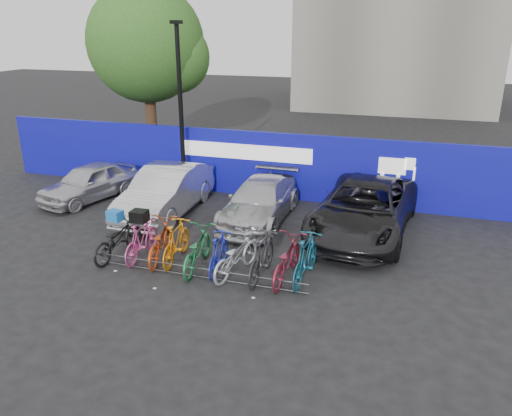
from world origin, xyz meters
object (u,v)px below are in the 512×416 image
at_px(tree, 151,46).
at_px(car_0, 89,182).
at_px(bike_3, 176,242).
at_px(bike_7, 262,257).
at_px(lamppost, 181,106).
at_px(bike_4, 197,249).
at_px(bike_6, 236,256).
at_px(car_1, 166,191).
at_px(bike_rack, 198,272).
at_px(bike_1, 141,240).
at_px(car_2, 260,201).
at_px(car_3, 364,209).
at_px(bike_8, 286,260).
at_px(bike_0, 117,239).
at_px(bike_5, 219,253).
at_px(bike_2, 160,241).
at_px(bike_9, 306,259).

distance_m(tree, car_0, 7.71).
bearing_deg(bike_3, bike_7, 169.93).
relative_size(tree, car_0, 2.04).
bearing_deg(lamppost, car_0, -151.37).
relative_size(lamppost, bike_4, 3.00).
distance_m(bike_6, bike_7, 0.69).
bearing_deg(bike_7, lamppost, -48.77).
bearing_deg(car_1, car_0, 170.03).
bearing_deg(bike_3, lamppost, -71.46).
xyz_separation_m(bike_rack, bike_1, (-1.92, 0.60, 0.37)).
distance_m(car_2, bike_3, 3.75).
bearing_deg(bike_6, bike_rack, 44.71).
bearing_deg(car_1, car_3, 0.67).
distance_m(tree, bike_8, 14.14).
height_order(car_2, bike_0, car_2).
bearing_deg(bike_5, bike_1, -6.54).
xyz_separation_m(lamppost, bike_2, (1.80, -5.31, -2.74)).
distance_m(car_3, bike_0, 7.19).
bearing_deg(bike_6, tree, -39.93).
relative_size(tree, bike_3, 4.17).
relative_size(bike_2, bike_3, 1.09).
bearing_deg(bike_5, lamppost, -62.02).
xyz_separation_m(bike_8, bike_9, (0.47, 0.09, 0.06)).
distance_m(lamppost, bike_4, 6.82).
height_order(lamppost, bike_2, lamppost).
bearing_deg(bike_3, bike_8, 173.38).
bearing_deg(bike_rack, tree, 122.45).
xyz_separation_m(car_2, bike_9, (2.28, -3.56, -0.05)).
height_order(bike_5, bike_7, bike_7).
xyz_separation_m(car_3, bike_2, (-4.98, -3.48, -0.26)).
height_order(car_0, car_2, car_0).
distance_m(bike_4, bike_9, 2.82).
height_order(car_2, bike_6, car_2).
bearing_deg(tree, car_1, -59.97).
bearing_deg(bike_6, bike_4, 13.26).
xyz_separation_m(bike_2, bike_7, (2.90, -0.20, 0.06)).
bearing_deg(car_1, lamppost, 97.18).
xyz_separation_m(tree, car_2, (7.05, -6.39, -4.42)).
bearing_deg(bike_5, tree, -59.85).
bearing_deg(car_0, car_2, 14.00).
bearing_deg(bike_rack, bike_2, 153.80).
bearing_deg(bike_5, car_1, -51.28).
distance_m(bike_4, bike_7, 1.75).
distance_m(lamppost, bike_7, 7.72).
xyz_separation_m(bike_4, bike_6, (1.07, -0.00, -0.02)).
bearing_deg(car_2, bike_0, -127.10).
bearing_deg(bike_7, car_1, -37.19).
bearing_deg(bike_2, bike_6, 164.19).
relative_size(lamppost, bike_rack, 1.09).
distance_m(car_1, bike_6, 5.02).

